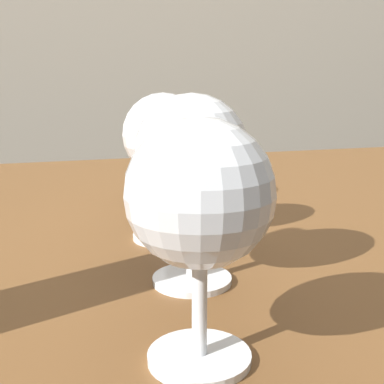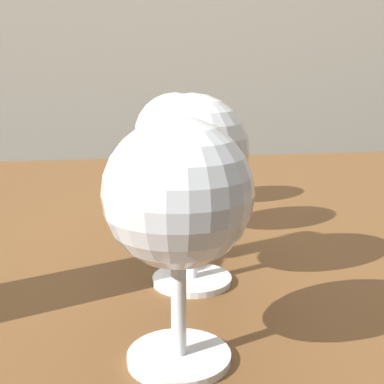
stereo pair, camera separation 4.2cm
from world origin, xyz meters
The scene contains 5 objects.
dining_table centered at (0.00, 0.00, 0.64)m, with size 1.31×0.82×0.73m.
wine_glass_cabernet centered at (-0.11, -0.30, 0.83)m, with size 0.08×0.08×0.14m.
wine_glass_port centered at (-0.08, -0.18, 0.83)m, with size 0.09×0.09×0.15m.
wine_glass_rose centered at (-0.08, -0.07, 0.83)m, with size 0.08×0.08×0.15m.
wine_glass_pinot centered at (-0.06, 0.06, 0.82)m, with size 0.08×0.08×0.13m.
Camera 2 is at (-0.14, -0.58, 0.90)m, focal length 50.52 mm.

